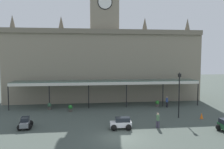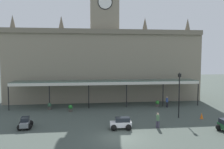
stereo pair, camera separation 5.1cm
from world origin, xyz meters
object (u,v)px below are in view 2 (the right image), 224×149
(car_grey_sedan, at_px, (25,124))
(planter_forecourt_centre, at_px, (50,106))
(pedestrian_beside_cars, at_px, (167,101))
(car_white_estate, at_px, (121,124))
(victorian_lamppost, at_px, (179,90))
(traffic_cone, at_px, (202,116))
(planter_by_canopy, at_px, (157,104))
(pedestrian_crossing_forecourt, at_px, (158,120))
(planter_near_kerb, at_px, (70,108))

(car_grey_sedan, xyz_separation_m, planter_forecourt_centre, (1.18, 8.32, -0.01))
(pedestrian_beside_cars, xyz_separation_m, planter_forecourt_centre, (-17.53, 0.60, -0.42))
(car_white_estate, height_order, victorian_lamppost, victorian_lamppost)
(victorian_lamppost, relative_size, traffic_cone, 7.67)
(victorian_lamppost, bearing_deg, planter_by_canopy, 96.25)
(car_grey_sedan, bearing_deg, pedestrian_beside_cars, 22.44)
(pedestrian_crossing_forecourt, xyz_separation_m, planter_by_canopy, (3.19, 9.86, -0.42))
(planter_near_kerb, bearing_deg, pedestrian_beside_cars, 4.13)
(car_grey_sedan, distance_m, victorian_lamppost, 18.45)
(pedestrian_crossing_forecourt, bearing_deg, planter_by_canopy, 72.10)
(planter_forecourt_centre, bearing_deg, pedestrian_beside_cars, -1.95)
(car_grey_sedan, relative_size, victorian_lamppost, 0.37)
(car_grey_sedan, xyz_separation_m, pedestrian_beside_cars, (18.70, 7.72, 0.41))
(victorian_lamppost, xyz_separation_m, planter_near_kerb, (-13.78, 4.72, -3.02))
(victorian_lamppost, distance_m, planter_forecourt_centre, 18.32)
(car_white_estate, relative_size, planter_by_canopy, 2.36)
(car_white_estate, xyz_separation_m, pedestrian_crossing_forecourt, (4.00, -0.07, 0.34))
(car_grey_sedan, relative_size, traffic_cone, 2.86)
(planter_by_canopy, bearing_deg, car_white_estate, -126.27)
(victorian_lamppost, bearing_deg, car_grey_sedan, -173.79)
(car_grey_sedan, height_order, victorian_lamppost, victorian_lamppost)
(planter_forecourt_centre, xyz_separation_m, planter_near_kerb, (3.13, -1.64, 0.00))
(victorian_lamppost, xyz_separation_m, planter_by_canopy, (-0.69, 6.33, -3.02))
(car_white_estate, bearing_deg, planter_near_kerb, 125.80)
(victorian_lamppost, bearing_deg, planter_forecourt_centre, 159.42)
(car_white_estate, xyz_separation_m, victorian_lamppost, (7.88, 3.47, 2.94))
(car_grey_sedan, distance_m, pedestrian_crossing_forecourt, 14.31)
(car_grey_sedan, relative_size, planter_near_kerb, 2.23)
(pedestrian_crossing_forecourt, height_order, planter_near_kerb, pedestrian_crossing_forecourt)
(pedestrian_crossing_forecourt, height_order, planter_forecourt_centre, pedestrian_crossing_forecourt)
(pedestrian_beside_cars, relative_size, pedestrian_crossing_forecourt, 1.00)
(car_white_estate, relative_size, planter_near_kerb, 2.36)
(car_grey_sedan, relative_size, pedestrian_beside_cars, 1.28)
(car_white_estate, relative_size, victorian_lamppost, 0.39)
(victorian_lamppost, xyz_separation_m, traffic_cone, (2.68, -0.70, -3.13))
(car_white_estate, distance_m, pedestrian_crossing_forecourt, 4.02)
(car_white_estate, xyz_separation_m, car_grey_sedan, (-10.21, 1.50, -0.06))
(pedestrian_crossing_forecourt, xyz_separation_m, victorian_lamppost, (3.88, 3.53, 2.60))
(traffic_cone, bearing_deg, planter_by_canopy, 115.66)
(car_grey_sedan, bearing_deg, victorian_lamppost, 6.21)
(car_grey_sedan, height_order, pedestrian_crossing_forecourt, pedestrian_crossing_forecourt)
(planter_by_canopy, height_order, planter_near_kerb, same)
(pedestrian_crossing_forecourt, bearing_deg, car_grey_sedan, 173.72)
(planter_near_kerb, bearing_deg, car_white_estate, -54.20)
(planter_forecourt_centre, bearing_deg, car_white_estate, -47.39)
(car_grey_sedan, relative_size, planter_forecourt_centre, 2.23)
(pedestrian_crossing_forecourt, xyz_separation_m, planter_near_kerb, (-9.90, 8.25, -0.42))
(car_white_estate, distance_m, victorian_lamppost, 9.10)
(pedestrian_crossing_forecourt, relative_size, planter_near_kerb, 1.74)
(planter_by_canopy, bearing_deg, traffic_cone, -64.34)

